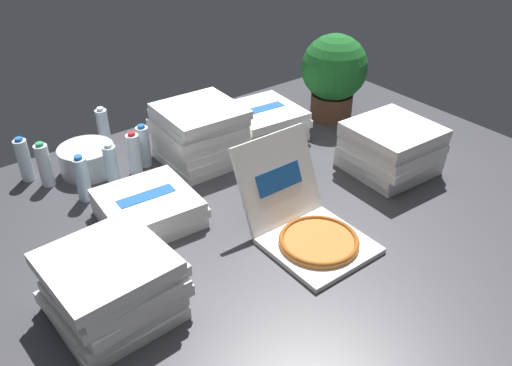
{
  "coord_description": "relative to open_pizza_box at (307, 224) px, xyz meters",
  "views": [
    {
      "loc": [
        -1.2,
        -1.48,
        1.4
      ],
      "look_at": [
        0.01,
        0.1,
        0.14
      ],
      "focal_mm": 37.16,
      "sensor_mm": 36.0,
      "label": 1
    }
  ],
  "objects": [
    {
      "name": "pizza_stack_left_near",
      "position": [
        -0.46,
        0.52,
        -0.01
      ],
      "size": [
        0.42,
        0.42,
        0.13
      ],
      "color": "white",
      "rests_on": "ground_plane"
    },
    {
      "name": "ice_bucket",
      "position": [
        -0.51,
        1.09,
        -0.01
      ],
      "size": [
        0.28,
        0.28,
        0.14
      ],
      "primitive_type": "cylinder",
      "color": "#B7BABF",
      "rests_on": "ground_plane"
    },
    {
      "name": "pizza_stack_center_near",
      "position": [
        -0.82,
        0.1,
        0.05
      ],
      "size": [
        0.45,
        0.43,
        0.26
      ],
      "color": "white",
      "rests_on": "ground_plane"
    },
    {
      "name": "pizza_stack_left_far",
      "position": [
        0.02,
        0.85,
        0.08
      ],
      "size": [
        0.42,
        0.43,
        0.3
      ],
      "color": "white",
      "rests_on": "ground_plane"
    },
    {
      "name": "open_pizza_box",
      "position": [
        0.0,
        0.0,
        0.0
      ],
      "size": [
        0.39,
        0.55,
        0.38
      ],
      "color": "white",
      "rests_on": "ground_plane"
    },
    {
      "name": "water_bottle_1",
      "position": [
        -0.33,
        1.29,
        0.04
      ],
      "size": [
        0.06,
        0.06,
        0.23
      ],
      "color": "silver",
      "rests_on": "ground_plane"
    },
    {
      "name": "water_bottle_0",
      "position": [
        -0.25,
        0.97,
        0.04
      ],
      "size": [
        0.06,
        0.06,
        0.23
      ],
      "color": "silver",
      "rests_on": "ground_plane"
    },
    {
      "name": "water_bottle_2",
      "position": [
        -0.72,
        1.09,
        0.04
      ],
      "size": [
        0.06,
        0.06,
        0.23
      ],
      "color": "white",
      "rests_on": "ground_plane"
    },
    {
      "name": "potted_plant",
      "position": [
        0.93,
        0.81,
        0.21
      ],
      "size": [
        0.39,
        0.39,
        0.51
      ],
      "color": "#513323",
      "rests_on": "ground_plane"
    },
    {
      "name": "water_bottle_6",
      "position": [
        -0.78,
        1.2,
        0.04
      ],
      "size": [
        0.06,
        0.06,
        0.23
      ],
      "color": "white",
      "rests_on": "ground_plane"
    },
    {
      "name": "water_bottle_4",
      "position": [
        -0.46,
        0.88,
        0.04
      ],
      "size": [
        0.06,
        0.06,
        0.23
      ],
      "color": "silver",
      "rests_on": "ground_plane"
    },
    {
      "name": "water_bottle_5",
      "position": [
        -0.62,
        0.86,
        0.04
      ],
      "size": [
        0.06,
        0.06,
        0.23
      ],
      "color": "silver",
      "rests_on": "ground_plane"
    },
    {
      "name": "pizza_stack_right_far",
      "position": [
        0.44,
        0.86,
        0.01
      ],
      "size": [
        0.45,
        0.45,
        0.18
      ],
      "color": "white",
      "rests_on": "ground_plane"
    },
    {
      "name": "pizza_stack_right_mid",
      "position": [
        0.71,
        0.16,
        0.05
      ],
      "size": [
        0.42,
        0.43,
        0.26
      ],
      "color": "white",
      "rests_on": "ground_plane"
    },
    {
      "name": "water_bottle_3",
      "position": [
        -0.32,
        0.92,
        0.04
      ],
      "size": [
        0.06,
        0.06,
        0.23
      ],
      "color": "white",
      "rests_on": "ground_plane"
    },
    {
      "name": "ground_plane",
      "position": [
        -0.05,
        0.2,
        -0.08
      ],
      "size": [
        3.2,
        2.4,
        0.02
      ],
      "primitive_type": "cube",
      "color": "#38383D"
    }
  ]
}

